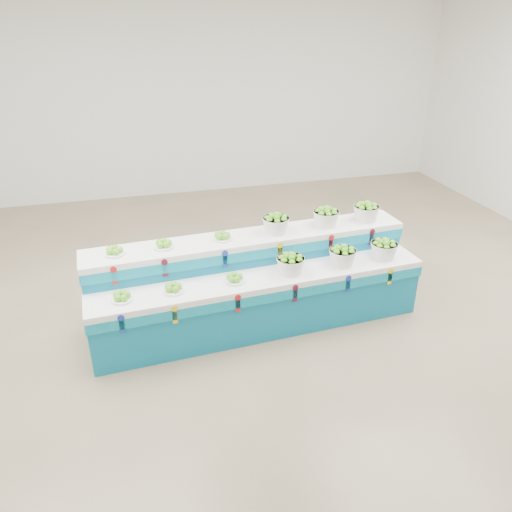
% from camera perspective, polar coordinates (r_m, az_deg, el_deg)
% --- Properties ---
extents(ground, '(10.00, 10.00, 0.00)m').
position_cam_1_polar(ground, '(6.14, 2.66, -7.19)').
color(ground, '#71654A').
rests_on(ground, ground).
extents(back_wall, '(10.00, 0.00, 10.00)m').
position_cam_1_polar(back_wall, '(10.07, -6.16, 18.40)').
color(back_wall, silver).
rests_on(back_wall, ground).
extents(display_stand, '(3.94, 1.24, 1.02)m').
position_cam_1_polar(display_stand, '(5.85, 0.00, -3.16)').
color(display_stand, '#0C6F96').
rests_on(display_stand, ground).
extents(plate_lower_left, '(0.24, 0.24, 0.10)m').
position_cam_1_polar(plate_lower_left, '(5.28, -15.25, -4.48)').
color(plate_lower_left, white).
rests_on(plate_lower_left, display_stand).
extents(plate_lower_mid, '(0.24, 0.24, 0.10)m').
position_cam_1_polar(plate_lower_mid, '(5.31, -9.54, -3.62)').
color(plate_lower_mid, white).
rests_on(plate_lower_mid, display_stand).
extents(plate_lower_right, '(0.24, 0.24, 0.10)m').
position_cam_1_polar(plate_lower_right, '(5.43, -2.50, -2.52)').
color(plate_lower_right, white).
rests_on(plate_lower_right, display_stand).
extents(basket_lower_left, '(0.34, 0.34, 0.23)m').
position_cam_1_polar(basket_lower_left, '(5.60, 4.00, -0.86)').
color(basket_lower_left, silver).
rests_on(basket_lower_left, display_stand).
extents(basket_lower_mid, '(0.34, 0.34, 0.23)m').
position_cam_1_polar(basket_lower_mid, '(5.86, 9.94, 0.10)').
color(basket_lower_mid, silver).
rests_on(basket_lower_mid, display_stand).
extents(basket_lower_right, '(0.34, 0.34, 0.23)m').
position_cam_1_polar(basket_lower_right, '(6.12, 14.53, 0.83)').
color(basket_lower_right, silver).
rests_on(basket_lower_right, display_stand).
extents(plate_upper_left, '(0.24, 0.24, 0.10)m').
position_cam_1_polar(plate_upper_left, '(5.57, -16.03, 0.62)').
color(plate_upper_left, white).
rests_on(plate_upper_left, display_stand).
extents(plate_upper_mid, '(0.24, 0.24, 0.10)m').
position_cam_1_polar(plate_upper_mid, '(5.60, -10.62, 1.40)').
color(plate_upper_mid, white).
rests_on(plate_upper_mid, display_stand).
extents(plate_upper_right, '(0.24, 0.24, 0.10)m').
position_cam_1_polar(plate_upper_right, '(5.71, -3.92, 2.34)').
color(plate_upper_right, white).
rests_on(plate_upper_right, display_stand).
extents(basket_upper_left, '(0.34, 0.34, 0.23)m').
position_cam_1_polar(basket_upper_left, '(5.87, 2.31, 3.79)').
color(basket_upper_left, silver).
rests_on(basket_upper_left, display_stand).
extents(basket_upper_mid, '(0.34, 0.34, 0.23)m').
position_cam_1_polar(basket_upper_mid, '(6.12, 8.07, 4.52)').
color(basket_upper_mid, silver).
rests_on(basket_upper_mid, display_stand).
extents(basket_upper_right, '(0.34, 0.34, 0.23)m').
position_cam_1_polar(basket_upper_right, '(6.38, 12.57, 5.05)').
color(basket_upper_right, silver).
rests_on(basket_upper_right, display_stand).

